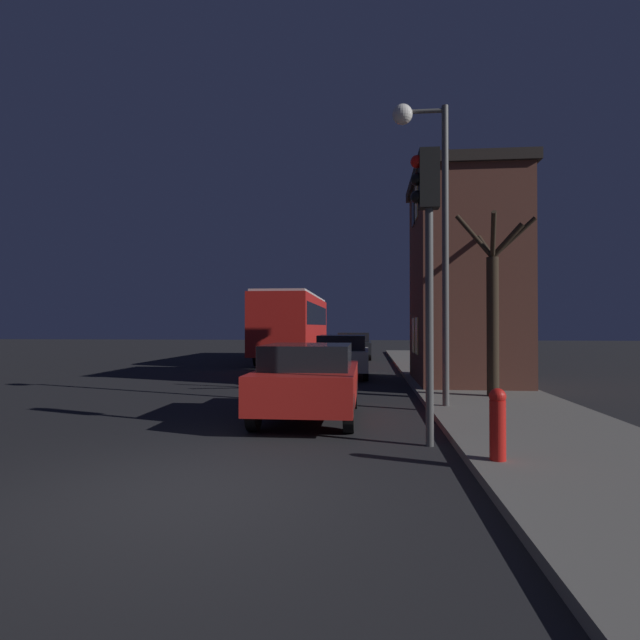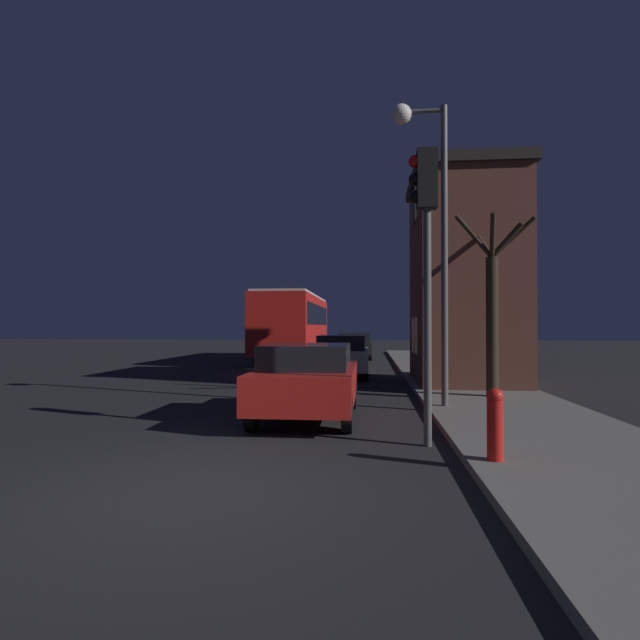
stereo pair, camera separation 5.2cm
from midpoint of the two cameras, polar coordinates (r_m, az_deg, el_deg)
ground_plane at (r=5.87m, az=-15.40°, el=-18.65°), size 120.00×120.00×0.00m
brick_building at (r=15.87m, az=16.23°, el=4.75°), size 3.18×4.44×6.34m
streetlamp at (r=11.21m, az=12.27°, el=13.70°), size 1.19×0.44×6.46m
traffic_light at (r=7.84m, az=12.11°, el=9.66°), size 0.43×0.24×4.50m
bare_tree at (r=12.75m, az=19.21°, el=1.60°), size 1.82×2.21×4.43m
bus at (r=26.15m, az=-2.92°, el=-0.21°), size 2.59×10.68×3.41m
car_near_lane at (r=9.82m, az=-1.25°, el=-6.74°), size 1.82×3.88×1.46m
car_mid_lane at (r=17.88m, az=2.64°, el=-4.04°), size 1.86×3.87×1.49m
car_far_lane at (r=27.72m, az=4.00°, el=-2.84°), size 1.89×4.29×1.46m
fire_hydrant at (r=6.77m, az=19.59°, el=-10.97°), size 0.21×0.21×0.91m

